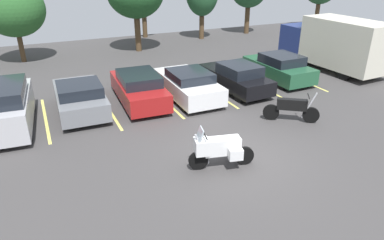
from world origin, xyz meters
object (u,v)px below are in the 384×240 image
Objects in this scene: car_black at (236,77)px; box_truck at (335,43)px; motorcycle_second at (292,108)px; car_silver at (5,107)px; car_grey at (80,97)px; car_green at (279,68)px; car_red at (139,88)px; motorcycle_touring at (219,148)px; car_white at (188,84)px.

box_truck is (7.36, 0.85, 0.90)m from car_black.
car_black is (-0.12, 4.25, 0.12)m from motorcycle_second.
car_black is at bearing 0.75° from car_silver.
car_black is (7.66, -0.38, 0.00)m from car_grey.
car_green is 0.62× the size of box_truck.
box_truck reaches higher than car_red.
motorcycle_touring reaches higher than motorcycle_second.
car_white is 2.66m from car_black.
car_white is at bearing -4.28° from car_grey.
motorcycle_second is 0.45× the size of car_green.
car_white is (5.00, -0.37, -0.00)m from car_grey.
motorcycle_touring reaches higher than car_grey.
box_truck is (7.24, 5.11, 1.02)m from motorcycle_second.
motorcycle_second is at bearing 22.75° from motorcycle_touring.
car_red is 1.04× the size of car_white.
car_silver is 1.06× the size of car_green.
box_truck is at bearing 1.80° from car_grey.
motorcycle_touring reaches higher than car_black.
motorcycle_second is at bearing -121.87° from car_green.
car_green is 4.41m from box_truck.
car_white is at bearing -175.17° from box_truck.
car_silver is 5.58m from car_red.
car_green is at bearing 0.42° from car_grey.
car_grey reaches higher than motorcycle_second.
car_red is 0.67× the size of box_truck.
car_grey is at bearing 175.72° from car_white.
car_silver reaches higher than car_white.
motorcycle_second is 5.09m from car_white.
car_red is 8.03m from car_green.
car_white is (-2.78, 4.26, 0.11)m from motorcycle_second.
motorcycle_touring is 13.63m from box_truck.
car_black is at bearing -173.38° from box_truck.
car_white is 10.09m from box_truck.
motorcycle_touring is at bearing -105.19° from car_white.
car_black is (10.52, 0.14, -0.24)m from car_silver.
car_grey is 5.01m from car_white.
car_green is (3.06, 0.46, 0.01)m from car_black.
box_truck is at bearing 4.83° from car_white.
car_silver is 0.97× the size of car_red.
car_red reaches higher than car_black.
car_silver is (-6.20, 5.98, 0.25)m from motorcycle_touring.
car_black is at bearing 54.78° from motorcycle_touring.
car_green is (10.71, 0.08, 0.02)m from car_grey.
box_truck is (15.02, 0.47, 0.91)m from car_grey.
car_green reaches higher than car_red.
car_grey is 15.05m from box_truck.
car_red is at bearing 137.33° from motorcycle_second.
box_truck is at bearing 3.17° from car_silver.
car_silver is 1.00× the size of car_black.
car_black is at bearing -2.86° from car_grey.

